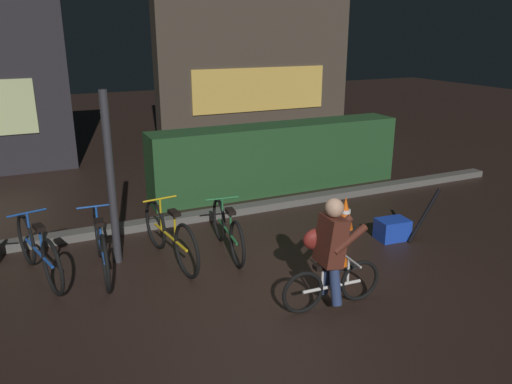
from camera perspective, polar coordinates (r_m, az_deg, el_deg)
ground_plane at (r=6.22m, az=0.66°, el=-9.72°), size 40.00×40.00×0.00m
sidewalk_curb at (r=8.06m, az=-6.09°, el=-2.68°), size 12.00×0.24×0.12m
hedge_row at (r=9.36m, az=2.45°, el=3.92°), size 4.80×0.70×1.24m
storefront_right at (r=13.42m, az=0.00°, el=15.48°), size 5.27×0.54×4.63m
street_post at (r=6.48m, az=-16.10°, el=1.29°), size 0.10×0.10×2.22m
parked_bike_left_mid at (r=6.61m, az=-23.38°, el=-6.19°), size 0.52×1.64×0.78m
parked_bike_center_left at (r=6.51m, az=-17.12°, el=-5.79°), size 0.46×1.70×0.78m
parked_bike_center_right at (r=6.59m, az=-9.70°, el=-4.90°), size 0.46×1.70×0.79m
parked_bike_right_mid at (r=6.78m, az=-3.23°, el=-4.34°), size 0.46×1.51×0.70m
traffic_cone_near at (r=6.49m, az=9.36°, el=-6.05°), size 0.36×0.36×0.57m
traffic_cone_far at (r=7.64m, az=10.05°, el=-2.50°), size 0.36×0.36×0.53m
blue_crate at (r=7.51m, az=15.15°, el=-4.09°), size 0.47×0.36×0.30m
cyclist at (r=5.43m, az=8.39°, el=-6.86°), size 1.19×0.53×1.25m
closed_umbrella at (r=7.46m, az=18.48°, el=-2.56°), size 0.43×0.15×0.78m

